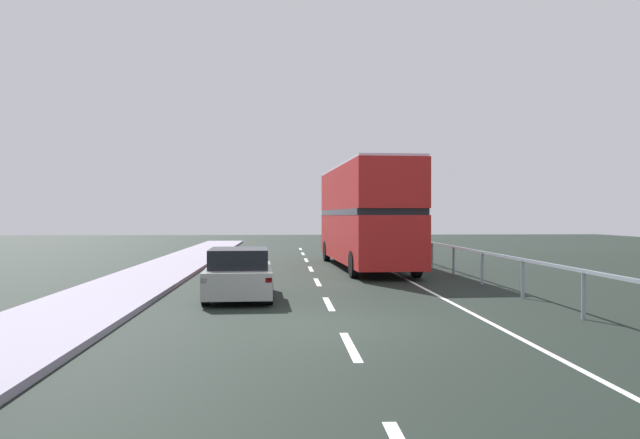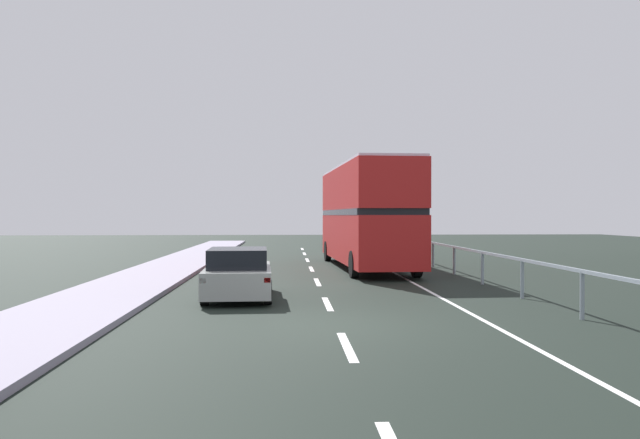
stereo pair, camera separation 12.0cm
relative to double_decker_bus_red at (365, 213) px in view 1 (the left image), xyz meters
The scene contains 6 objects.
ground_plane 14.20m from the double_decker_bus_red, 99.80° to the right, with size 73.27×120.00×0.10m, color black.
near_sidewalk_kerb 16.32m from the double_decker_bus_red, 121.40° to the right, with size 2.92×80.00×0.14m, color gray.
lane_paint_markings 5.63m from the double_decker_bus_red, 94.59° to the right, with size 3.39×46.00×0.01m.
bridge_side_railing 5.88m from the double_decker_bus_red, 57.31° to the right, with size 0.10×42.00×1.11m.
double_decker_bus_red is the anchor object (origin of this frame).
hatchback_car_near 10.83m from the double_decker_bus_red, 116.53° to the right, with size 1.94×4.14×1.39m.
Camera 1 is at (-1.17, -13.13, 2.31)m, focal length 35.02 mm.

